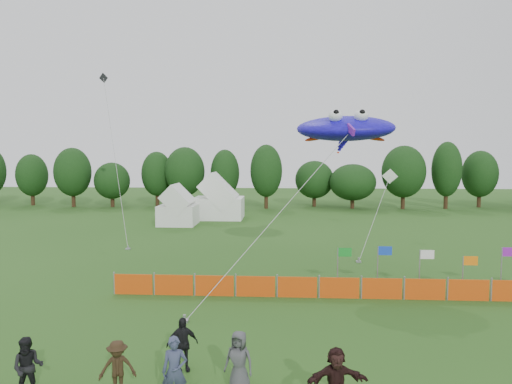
# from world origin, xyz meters

# --- Properties ---
(ground) EXTENTS (160.00, 160.00, 0.00)m
(ground) POSITION_xyz_m (0.00, 0.00, 0.00)
(ground) COLOR #234C16
(ground) RESTS_ON ground
(treeline) EXTENTS (104.57, 8.78, 8.36)m
(treeline) POSITION_xyz_m (1.61, 44.93, 4.18)
(treeline) COLOR #382314
(treeline) RESTS_ON ground
(tent_left) EXTENTS (3.62, 3.62, 3.19)m
(tent_left) POSITION_xyz_m (-9.06, 29.78, 1.61)
(tent_left) COLOR white
(tent_left) RESTS_ON ground
(tent_right) EXTENTS (5.29, 4.23, 3.73)m
(tent_right) POSITION_xyz_m (-5.72, 34.39, 1.88)
(tent_right) COLOR white
(tent_right) RESTS_ON ground
(barrier_fence) EXTENTS (19.90, 0.06, 1.00)m
(barrier_fence) POSITION_xyz_m (2.88, 7.60, 0.50)
(barrier_fence) COLOR #CE430B
(barrier_fence) RESTS_ON ground
(flag_row) EXTENTS (10.73, 0.77, 2.27)m
(flag_row) POSITION_xyz_m (9.11, 8.97, 1.41)
(flag_row) COLOR gray
(flag_row) RESTS_ON ground
(spectator_a) EXTENTS (0.74, 0.53, 1.90)m
(spectator_a) POSITION_xyz_m (-1.74, -2.05, 0.95)
(spectator_a) COLOR #333A56
(spectator_a) RESTS_ON ground
(spectator_b) EXTENTS (1.00, 0.87, 1.73)m
(spectator_b) POSITION_xyz_m (-5.94, -1.94, 0.87)
(spectator_b) COLOR black
(spectator_b) RESTS_ON ground
(spectator_c) EXTENTS (1.15, 0.84, 1.60)m
(spectator_c) POSITION_xyz_m (-3.47, -1.68, 0.80)
(spectator_c) COLOR black
(spectator_c) RESTS_ON ground
(spectator_d) EXTENTS (1.09, 0.81, 1.72)m
(spectator_d) POSITION_xyz_m (-1.97, -0.09, 0.86)
(spectator_d) COLOR black
(spectator_d) RESTS_ON ground
(spectator_e) EXTENTS (0.99, 0.79, 1.77)m
(spectator_e) POSITION_xyz_m (-0.06, -1.23, 0.89)
(spectator_e) COLOR #414145
(spectator_e) RESTS_ON ground
(spectator_f) EXTENTS (1.69, 0.77, 1.76)m
(spectator_f) POSITION_xyz_m (2.62, -2.15, 0.88)
(spectator_f) COLOR black
(spectator_f) RESTS_ON ground
(stingray_kite) EXTENTS (10.54, 14.96, 9.25)m
(stingray_kite) POSITION_xyz_m (4.63, 12.10, 8.25)
(stingray_kite) COLOR #1F10E7
(stingray_kite) RESTS_ON ground
(small_kite_white) EXTENTS (5.04, 10.80, 5.67)m
(small_kite_white) POSITION_xyz_m (9.11, 22.68, 3.68)
(small_kite_white) COLOR white
(small_kite_white) RESTS_ON ground
(small_kite_dark) EXTENTS (5.85, 9.75, 14.29)m
(small_kite_dark) POSITION_xyz_m (-13.13, 23.66, 8.27)
(small_kite_dark) COLOR black
(small_kite_dark) RESTS_ON ground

